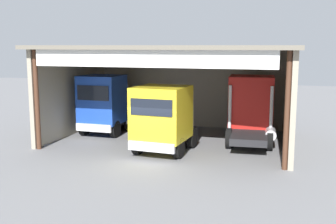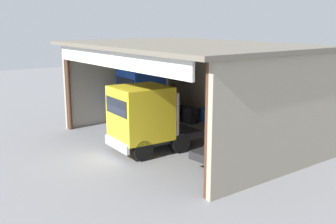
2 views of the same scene
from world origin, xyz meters
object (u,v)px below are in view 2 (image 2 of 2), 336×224
Objects in this scene: tool_cart at (190,115)px; truck_red_left_bay at (253,120)px; truck_blue_center_right_bay at (144,96)px; truck_yellow_right_bay at (144,117)px; oil_drum at (203,115)px.

truck_red_left_bay is at bearing -17.02° from tool_cart.
truck_blue_center_right_bay is 0.97× the size of truck_yellow_right_bay.
truck_yellow_right_bay is at bearing -60.70° from tool_cart.
truck_blue_center_right_bay is 4.59× the size of tool_cart.
tool_cart reaches higher than oil_drum.
truck_blue_center_right_bay is 8.73m from truck_red_left_bay.
truck_blue_center_right_bay is 5.00× the size of oil_drum.
truck_yellow_right_bay reaches higher than tool_cart.
truck_blue_center_right_bay is at bearing -118.18° from oil_drum.
truck_blue_center_right_bay reaches higher than tool_cart.
truck_yellow_right_bay is at bearing -66.23° from oil_drum.
tool_cart is (-0.31, -0.87, 0.04)m from oil_drum.
tool_cart is at bearing -109.44° from oil_drum.
oil_drum is at bearing 151.96° from truck_red_left_bay.
truck_blue_center_right_bay is 3.28m from tool_cart.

